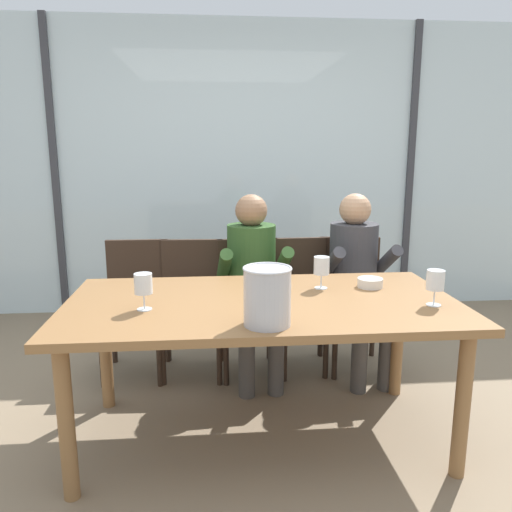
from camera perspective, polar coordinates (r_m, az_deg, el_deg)
ground at (r=3.69m, az=-0.91°, el=-11.64°), size 14.00×14.00×0.00m
window_glass_panel at (r=4.60m, az=-2.09°, el=9.77°), size 7.14×0.03×2.60m
window_mullion_left at (r=4.78m, az=-21.96°, el=9.00°), size 0.06×0.06×2.60m
window_mullion_right at (r=4.94m, az=17.16°, el=9.41°), size 0.06×0.06×2.60m
hillside_vineyard at (r=8.38m, az=-3.43°, el=7.39°), size 13.14×2.40×1.61m
dining_table at (r=2.52m, az=0.71°, el=-6.73°), size 1.94×1.00×0.75m
chair_near_curtain at (r=3.48m, az=-13.45°, el=-4.45°), size 0.44×0.44×0.88m
chair_left_of_center at (r=3.42m, az=-7.34°, el=-4.50°), size 0.46×0.46×0.88m
chair_center at (r=3.42m, az=-0.77°, el=-4.39°), size 0.47×0.47×0.88m
chair_right_of_center at (r=3.47m, az=4.88°, el=-4.21°), size 0.45×0.45×0.88m
chair_near_window_right at (r=3.55m, az=10.71°, el=-4.00°), size 0.49×0.49×0.88m
person_olive_shirt at (r=3.25m, az=-0.33°, el=-2.10°), size 0.48×0.63×1.20m
person_charcoal_jacket at (r=3.38m, az=11.45°, el=-1.80°), size 0.49×0.63×1.20m
ice_bucket_primary at (r=2.11m, az=1.29°, el=-4.53°), size 0.21×0.21×0.25m
tasting_bowl at (r=2.78m, az=12.90°, el=-2.99°), size 0.14×0.14×0.05m
wine_glass_by_left_taster at (r=2.69m, az=7.49°, el=-1.26°), size 0.08×0.08×0.17m
wine_glass_near_bucket at (r=2.53m, az=19.80°, el=-2.77°), size 0.08×0.08×0.17m
wine_glass_center_pour at (r=2.37m, az=-12.74°, el=-3.29°), size 0.08×0.08×0.17m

